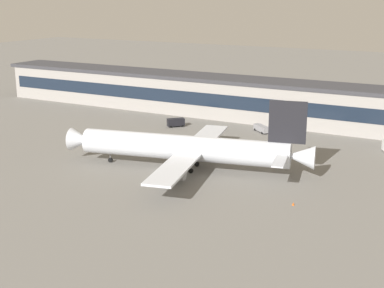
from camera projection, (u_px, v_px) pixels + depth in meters
The scene contains 6 objects.
ground_plane at pixel (161, 170), 125.24m from camera, with size 600.00×600.00×0.00m, color slate.
terminal_building at pixel (258, 100), 173.82m from camera, with size 201.27×15.62×13.02m.
airliner at pixel (187, 148), 124.51m from camera, with size 58.11×49.82×17.25m.
crew_van at pixel (175, 122), 165.81m from camera, with size 5.20×5.26×2.55m.
belt_loader at pixel (261, 128), 159.52m from camera, with size 6.17×5.67×1.95m.
traffic_cone_0 at pixel (293, 204), 104.16m from camera, with size 0.48×0.48×0.60m, color #F2590C.
Camera 1 is at (62.97, -101.37, 39.11)m, focal length 50.74 mm.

